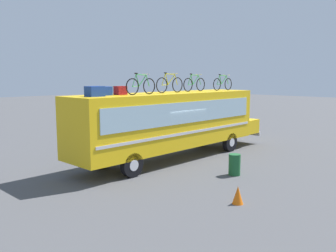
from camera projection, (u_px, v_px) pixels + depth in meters
name	position (u px, v px, depth m)	size (l,w,h in m)	color
ground_plane	(170.00, 159.00, 17.40)	(120.00, 120.00, 0.00)	#4C4C4F
bus	(173.00, 120.00, 17.29)	(12.14, 2.39, 3.25)	yellow
luggage_bag_1	(95.00, 91.00, 13.66)	(0.64, 0.49, 0.40)	#193899
luggage_bag_2	(103.00, 91.00, 14.48)	(0.68, 0.45, 0.36)	#193899
luggage_bag_3	(120.00, 90.00, 15.02)	(0.48, 0.35, 0.37)	maroon
rooftop_bicycle_1	(141.00, 86.00, 15.08)	(1.65, 0.44, 0.93)	black
rooftop_bicycle_2	(170.00, 84.00, 16.86)	(1.81, 0.44, 0.97)	black
rooftop_bicycle_3	(194.00, 84.00, 18.43)	(1.72, 0.44, 0.93)	black
rooftop_bicycle_4	(223.00, 84.00, 19.81)	(1.76, 0.44, 0.91)	black
trash_bin	(235.00, 165.00, 14.57)	(0.48, 0.48, 0.87)	#1E592D
traffic_cone	(238.00, 195.00, 11.27)	(0.35, 0.35, 0.58)	orange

